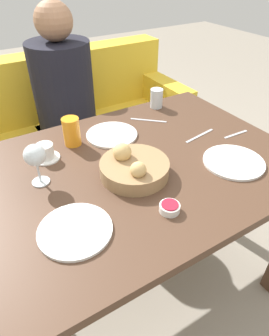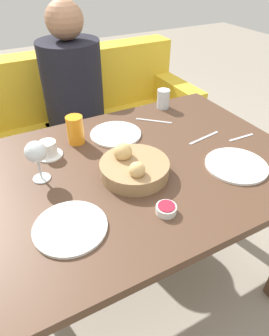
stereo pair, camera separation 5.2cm
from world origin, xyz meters
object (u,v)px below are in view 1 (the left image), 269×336
seated_person (68,121)px  wine_glass (35,156)px  plate_far_center (112,135)px  fork_silver (148,120)px  spoon_coffee (236,134)px  jam_bowl_berry (170,208)px  bread_basket (134,167)px  water_tumbler (157,98)px  plate_near_right (234,162)px  couch (69,137)px  knife_silver (200,136)px  coffee_cup (45,152)px  juice_glass (72,132)px  plate_near_left (75,230)px

seated_person → wine_glass: 1.01m
seated_person → plate_far_center: (-0.03, -0.69, 0.26)m
fork_silver → spoon_coffee: size_ratio=1.04×
jam_bowl_berry → fork_silver: bearing=62.7°
bread_basket → water_tumbler: size_ratio=2.63×
bread_basket → plate_near_right: (0.37, -0.14, -0.03)m
plate_near_right → bread_basket: bearing=159.4°
plate_far_center → couch: bearing=85.6°
wine_glass → fork_silver: wine_glass is taller
plate_far_center → spoon_coffee: size_ratio=1.72×
fork_silver → knife_silver: bearing=-64.7°
wine_glass → seated_person: bearing=64.8°
wine_glass → fork_silver: bearing=18.0°
wine_glass → bread_basket: bearing=-23.7°
bread_basket → coffee_cup: 0.36m
wine_glass → fork_silver: 0.63m
water_tumbler → couch: bearing=111.1°
bread_basket → plate_near_right: 0.40m
jam_bowl_berry → plate_near_right: bearing=12.4°
juice_glass → wine_glass: 0.27m
seated_person → plate_near_right: bearing=-76.2°
couch → knife_silver: bearing=-75.8°
coffee_cup → bread_basket: bearing=-48.1°
coffee_cup → jam_bowl_berry: bearing=-63.8°
plate_near_left → knife_silver: size_ratio=1.27×
bread_basket → plate_near_left: bearing=-153.6°
couch → plate_near_right: couch is taller
plate_near_left → jam_bowl_berry: jam_bowl_berry is taller
plate_far_center → juice_glass: (-0.17, 0.02, 0.06)m
seated_person → jam_bowl_berry: seated_person is taller
juice_glass → knife_silver: bearing=-24.6°
knife_silver → couch: bearing=104.2°
seated_person → bread_basket: bearing=-95.5°
coffee_cup → jam_bowl_berry: 0.55m
water_tumbler → spoon_coffee: water_tumbler is taller
spoon_coffee → fork_silver: bearing=129.6°
plate_far_center → plate_near_left: bearing=-129.1°
fork_silver → jam_bowl_berry: bearing=-117.3°
juice_glass → coffee_cup: bearing=-160.3°
plate_near_left → jam_bowl_berry: size_ratio=3.34×
couch → water_tumbler: bearing=-68.9°
seated_person → plate_near_left: seated_person is taller
juice_glass → water_tumbler: juice_glass is taller
couch → plate_near_right: bearing=-79.3°
plate_near_left → juice_glass: size_ratio=1.86×
couch → juice_glass: juice_glass is taller
seated_person → plate_near_right: 1.19m
water_tumbler → knife_silver: water_tumbler is taller
juice_glass → jam_bowl_berry: bearing=-78.5°
bread_basket → juice_glass: 0.34m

